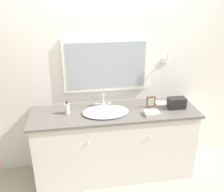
{
  "coord_description": "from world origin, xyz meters",
  "views": [
    {
      "loc": [
        -0.46,
        -2.29,
        2.25
      ],
      "look_at": [
        -0.03,
        0.34,
        1.11
      ],
      "focal_mm": 40.0,
      "sensor_mm": 36.0,
      "label": 1
    }
  ],
  "objects": [
    {
      "name": "appliance_box",
      "position": [
        0.76,
        0.3,
        0.98
      ],
      "size": [
        0.21,
        0.12,
        0.13
      ],
      "color": "black",
      "rests_on": "vanity_counter"
    },
    {
      "name": "sink_basin",
      "position": [
        -0.12,
        0.31,
        0.93
      ],
      "size": [
        0.54,
        0.42,
        0.16
      ],
      "color": "white",
      "rests_on": "vanity_counter"
    },
    {
      "name": "metal_tray",
      "position": [
        0.62,
        0.46,
        0.92
      ],
      "size": [
        0.15,
        0.13,
        0.01
      ],
      "color": "#ADADB2",
      "rests_on": "vanity_counter"
    },
    {
      "name": "vanity_counter",
      "position": [
        0.0,
        0.34,
        0.46
      ],
      "size": [
        2.0,
        0.6,
        0.91
      ],
      "color": "silver",
      "rests_on": "ground_plane"
    },
    {
      "name": "picture_frame",
      "position": [
        0.45,
        0.37,
        0.98
      ],
      "size": [
        0.11,
        0.01,
        0.14
      ],
      "color": "brown",
      "rests_on": "vanity_counter"
    },
    {
      "name": "ground_plane",
      "position": [
        0.0,
        0.0,
        0.0
      ],
      "size": [
        14.0,
        14.0,
        0.0
      ],
      "primitive_type": "plane",
      "color": "#B2A893"
    },
    {
      "name": "soap_bottle",
      "position": [
        -0.56,
        0.36,
        0.97
      ],
      "size": [
        0.06,
        0.06,
        0.16
      ],
      "color": "white",
      "rests_on": "vanity_counter"
    },
    {
      "name": "wall_back",
      "position": [
        -0.0,
        0.66,
        1.28
      ],
      "size": [
        8.0,
        0.18,
        2.55
      ],
      "color": "white",
      "rests_on": "ground_plane"
    },
    {
      "name": "hand_towel_near_sink",
      "position": [
        0.41,
        0.18,
        0.93
      ],
      "size": [
        0.17,
        0.14,
        0.04
      ],
      "color": "silver",
      "rests_on": "vanity_counter"
    }
  ]
}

